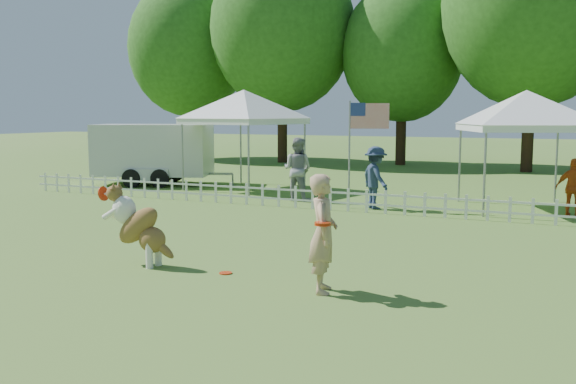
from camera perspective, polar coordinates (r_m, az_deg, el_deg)
The scene contains 16 objects.
ground at distance 10.41m, azimuth -6.38°, elevation -7.15°, with size 120.00×120.00×0.00m, color #3A6921.
picket_fence at distance 16.64m, azimuth 6.18°, elevation -0.76°, with size 22.00×0.08×0.60m, color white, non-canonical shape.
handler at distance 9.10m, azimuth 3.15°, elevation -3.71°, with size 0.62×0.41×1.70m, color tan.
dog at distance 11.00m, azimuth -13.09°, elevation -2.94°, with size 1.30×0.43×1.35m, color brown, non-canonical shape.
frisbee_on_turf at distance 10.35m, azimuth -5.57°, elevation -7.18°, with size 0.21×0.21×0.02m, color red.
canopy_tent_left at distance 21.43m, azimuth -3.91°, elevation 4.54°, with size 3.14×3.14×3.24m, color white, non-canonical shape.
canopy_tent_right at distance 18.09m, azimuth 20.24°, elevation 3.41°, with size 2.98×2.98×3.07m, color white, non-canonical shape.
cargo_trailer at distance 23.42m, azimuth -11.86°, elevation 3.34°, with size 4.99×2.20×2.20m, color silver, non-canonical shape.
flag_pole at distance 17.18m, azimuth 5.47°, elevation 3.30°, with size 1.10×0.11×2.87m, color gray, non-canonical shape.
spectator_a at distance 18.66m, azimuth 0.85°, elevation 2.04°, with size 0.90×0.70×1.84m, color gray.
spectator_b at distance 17.23m, azimuth 7.78°, elevation 1.27°, with size 1.08×0.62×1.67m, color #23324A.
spectator_c at distance 17.16m, azimuth 24.08°, elevation 0.33°, with size 0.85×0.35×1.45m, color #C84D17.
tree_far_left at distance 36.84m, azimuth -8.81°, elevation 11.55°, with size 6.60×6.60×11.00m, color #245016, non-canonical shape.
tree_left at distance 33.51m, azimuth -0.51°, elevation 12.95°, with size 7.40×7.40×12.00m, color #245016, non-canonical shape.
tree_center_left at distance 32.29m, azimuth 10.13°, elevation 11.10°, with size 6.00×6.00×9.80m, color #245016, non-canonical shape.
tree_center_right at distance 29.95m, azimuth 20.93°, elevation 13.78°, with size 7.60×7.60×12.60m, color #245016, non-canonical shape.
Camera 1 is at (5.25, -8.62, 2.54)m, focal length 40.00 mm.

